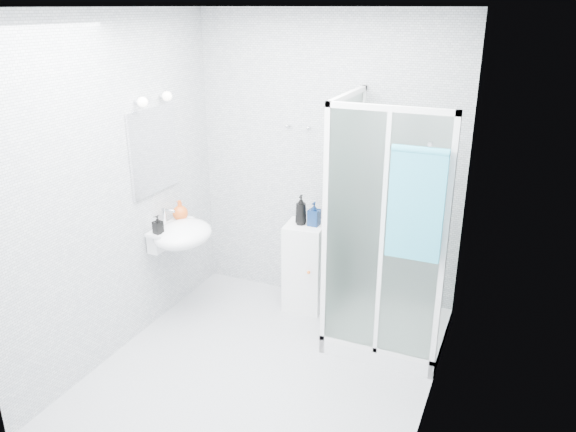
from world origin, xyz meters
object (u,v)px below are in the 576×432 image
at_px(shower_enclosure, 379,292).
at_px(storage_cabinet, 305,266).
at_px(shampoo_bottle_a, 301,210).
at_px(soap_dispenser_orange, 180,210).
at_px(hand_towel, 416,202).
at_px(wall_basin, 180,234).
at_px(shampoo_bottle_b, 314,214).
at_px(soap_dispenser_black, 158,225).

height_order(shower_enclosure, storage_cabinet, shower_enclosure).
relative_size(shower_enclosure, shampoo_bottle_a, 7.52).
distance_m(shower_enclosure, soap_dispenser_orange, 1.83).
relative_size(shower_enclosure, hand_towel, 2.53).
bearing_deg(wall_basin, storage_cabinet, 33.29).
xyz_separation_m(hand_towel, shampoo_bottle_b, (-0.98, 0.69, -0.47)).
bearing_deg(storage_cabinet, shower_enclosure, -25.78).
height_order(shampoo_bottle_a, soap_dispenser_black, shampoo_bottle_a).
xyz_separation_m(storage_cabinet, soap_dispenser_orange, (-0.99, -0.44, 0.54)).
height_order(wall_basin, hand_towel, hand_towel).
xyz_separation_m(soap_dispenser_orange, soap_dispenser_black, (0.01, -0.34, -0.01)).
height_order(storage_cabinet, soap_dispenser_black, soap_dispenser_black).
bearing_deg(shampoo_bottle_a, soap_dispenser_black, -140.64).
xyz_separation_m(storage_cabinet, soap_dispenser_black, (-0.98, -0.78, 0.53)).
bearing_deg(shampoo_bottle_a, hand_towel, -31.31).
distance_m(wall_basin, hand_towel, 2.05).
height_order(shower_enclosure, shampoo_bottle_a, shower_enclosure).
bearing_deg(shampoo_bottle_b, soap_dispenser_black, -143.06).
relative_size(storage_cabinet, hand_towel, 1.03).
relative_size(shower_enclosure, storage_cabinet, 2.46).
bearing_deg(soap_dispenser_orange, wall_basin, -58.63).
relative_size(wall_basin, shampoo_bottle_a, 2.11).
bearing_deg(soap_dispenser_black, hand_towel, 2.95).
height_order(shampoo_bottle_b, soap_dispenser_orange, soap_dispenser_orange).
relative_size(shower_enclosure, soap_dispenser_black, 13.03).
bearing_deg(storage_cabinet, wall_basin, -152.53).
distance_m(storage_cabinet, soap_dispenser_black, 1.36).
bearing_deg(soap_dispenser_black, shower_enclosure, 16.26).
xyz_separation_m(shampoo_bottle_b, soap_dispenser_black, (-1.06, -0.79, 0.02)).
height_order(shampoo_bottle_a, soap_dispenser_orange, shampoo_bottle_a).
relative_size(hand_towel, soap_dispenser_orange, 4.56).
bearing_deg(shampoo_bottle_a, wall_basin, -145.94).
xyz_separation_m(storage_cabinet, shampoo_bottle_a, (-0.04, -0.01, 0.54)).
bearing_deg(hand_towel, shampoo_bottle_b, 144.97).
xyz_separation_m(shower_enclosure, storage_cabinet, (-0.76, 0.27, -0.04)).
distance_m(shampoo_bottle_a, soap_dispenser_black, 1.22).
height_order(wall_basin, shampoo_bottle_b, shampoo_bottle_b).
relative_size(wall_basin, hand_towel, 0.71).
bearing_deg(shampoo_bottle_a, shampoo_bottle_b, 10.67).
relative_size(shower_enclosure, wall_basin, 3.57).
distance_m(shampoo_bottle_b, soap_dispenser_orange, 1.16).
xyz_separation_m(shower_enclosure, soap_dispenser_orange, (-1.75, -0.16, 0.50)).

